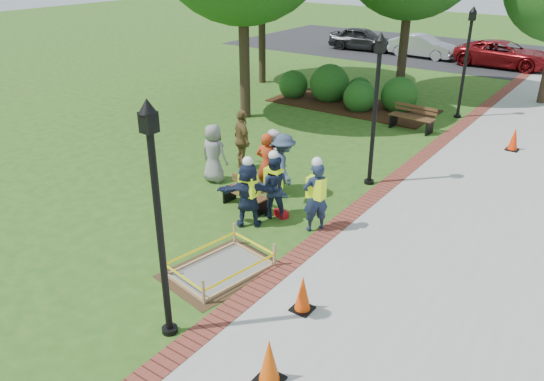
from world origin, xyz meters
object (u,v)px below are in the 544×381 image
Objects in this scene: hivis_worker_a at (248,192)px; cone_front at (269,362)px; wet_concrete_pad at (220,262)px; bench_near at (245,199)px; hivis_worker_b at (316,195)px; lamp_near at (157,208)px; hivis_worker_c at (273,184)px.

cone_front is at bearing -48.76° from hivis_worker_a.
bench_near is (-1.44, 2.68, 0.00)m from wet_concrete_pad.
hivis_worker_b is (2.11, 0.04, 0.70)m from bench_near.
hivis_worker_c is (-1.08, 4.73, -1.59)m from lamp_near.
hivis_worker_b is at bearing 1.00° from bench_near.
hivis_worker_b reaches higher than wet_concrete_pad.
wet_concrete_pad is 2.22m from hivis_worker_a.
hivis_worker_c is (-1.23, 0.01, -0.05)m from hivis_worker_b.
lamp_near reaches higher than cone_front.
lamp_near is 4.47m from hivis_worker_a.
hivis_worker_c is at bearing 124.65° from cone_front.
hivis_worker_a reaches higher than wet_concrete_pad.
cone_front is 5.69m from hivis_worker_c.
hivis_worker_a is (-1.29, 3.98, -1.58)m from lamp_near.
hivis_worker_a is at bearing -152.83° from hivis_worker_b.
hivis_worker_b is (0.15, 4.72, -1.55)m from lamp_near.
hivis_worker_b reaches higher than cone_front.
hivis_worker_a is 0.96× the size of hivis_worker_b.
wet_concrete_pad is 1.36× the size of hivis_worker_b.
hivis_worker_b is 1.23m from hivis_worker_c.
bench_near is at bearing 118.25° from wet_concrete_pad.
hivis_worker_b is (-1.99, 4.66, 0.53)m from cone_front.
lamp_near is at bearing -75.49° from wet_concrete_pad.
cone_front is 5.09m from hivis_worker_b.
hivis_worker_a is (-3.43, 3.92, 0.50)m from cone_front.
bench_near is at bearing 131.58° from cone_front.
hivis_worker_c is at bearing 102.89° from lamp_near.
cone_front is at bearing -66.83° from hivis_worker_b.
lamp_near is at bearing -77.11° from hivis_worker_c.
lamp_near is (0.52, -2.01, 2.25)m from wet_concrete_pad.
hivis_worker_c is at bearing 74.13° from hivis_worker_a.
lamp_near is at bearing -178.30° from cone_front.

